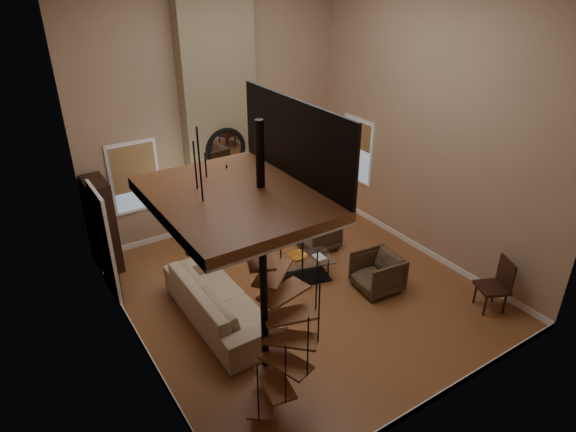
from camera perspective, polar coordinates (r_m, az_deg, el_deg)
ground at (r=9.49m, az=1.33°, el=-8.50°), size 6.00×6.50×0.01m
back_wall at (r=10.90m, az=-8.37°, el=12.15°), size 6.00×0.02×5.50m
front_wall at (r=6.04m, az=19.23°, el=-1.91°), size 6.00×0.02×5.50m
left_wall at (r=7.06m, az=-19.01°, el=2.42°), size 0.02×6.50×5.50m
right_wall at (r=10.12m, az=15.93°, el=10.22°), size 0.02×6.50×5.50m
baseboard_back at (r=11.87m, az=-7.49°, el=-0.49°), size 6.00×0.02×0.12m
baseboard_front at (r=7.67m, az=15.94°, el=-19.74°), size 6.00×0.02×0.12m
baseboard_left at (r=8.49m, az=-16.15°, el=-14.25°), size 0.02×6.50×0.12m
baseboard_right at (r=11.16m, az=14.16°, el=-3.08°), size 0.02×6.50×0.12m
chimney_breast at (r=10.74m, az=-7.93°, el=11.94°), size 1.60×0.38×5.50m
hearth at (r=11.36m, az=-5.98°, el=-1.99°), size 1.50×0.60×0.04m
firebox at (r=11.34m, az=-6.78°, el=0.96°), size 0.95×0.02×0.72m
mantel at (r=11.03m, az=-6.76°, el=3.60°), size 1.70×0.18×0.06m
mirror_frame at (r=10.78m, az=-7.14°, el=7.60°), size 0.94×0.10×0.94m
mirror_disc at (r=10.79m, az=-7.17°, el=7.61°), size 0.80×0.01×0.80m
vase_left at (r=10.79m, az=-9.51°, el=3.76°), size 0.24×0.24×0.25m
vase_right at (r=11.26m, az=-4.17°, el=4.98°), size 0.20×0.20×0.21m
window_back at (r=10.63m, az=-17.19°, el=4.36°), size 1.02×0.06×1.52m
window_right at (r=11.78m, az=7.98°, el=7.60°), size 0.06×1.02×1.52m
entry_door at (r=9.40m, az=-20.19°, el=-3.11°), size 0.10×1.05×2.16m
loft at (r=5.60m, az=-5.30°, el=2.83°), size 1.70×2.20×1.09m
spiral_stair at (r=6.44m, az=-2.71°, el=-8.44°), size 1.47×1.47×4.06m
hutch at (r=10.37m, az=-20.52°, el=-0.89°), size 0.39×0.84×1.87m
sofa at (r=8.65m, az=-7.85°, el=-9.53°), size 1.04×2.65×0.77m
armchair_near at (r=10.67m, az=3.78°, el=-1.88°), size 0.80×0.78×0.71m
armchair_far at (r=9.52m, az=10.58°, el=-6.27°), size 0.89×0.87×0.73m
coffee_table at (r=9.61m, az=1.24°, el=-5.88°), size 1.42×0.95×0.48m
bowl at (r=9.53m, az=1.09°, el=-4.67°), size 0.36×0.36×0.09m
book at (r=9.59m, az=3.50°, el=-4.77°), size 0.21×0.27×0.03m
floor_lamp at (r=10.15m, az=-11.35°, el=2.72°), size 0.42×0.42×1.72m
accent_lamp at (r=12.12m, az=0.03°, el=1.39°), size 0.15×0.15×0.54m
side_chair at (r=9.48m, az=22.90°, el=-7.12°), size 0.65×0.65×1.01m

